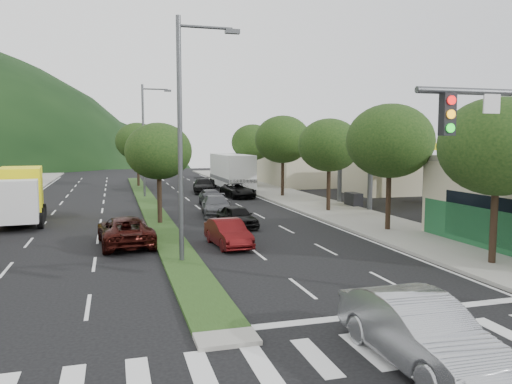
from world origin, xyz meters
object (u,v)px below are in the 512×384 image
object	(u,v)px
box_truck	(20,197)
car_queue_f	(204,186)
tree_r_c	(329,145)
car_queue_e	(211,197)
sedan_silver	(419,331)
tree_r_e	(253,142)
car_queue_d	(238,191)
car_queue_b	(216,206)
tree_r_b	(390,141)
tree_med_near	(159,151)
suv_maroon	(125,231)
motorhome	(232,171)
streetlight_near	(185,128)
streetlight_mid	(146,135)
car_queue_a	(237,216)
tree_r_d	(283,139)
tree_med_far	(138,141)
car_queue_c	(228,233)
tree_r_a	(497,147)

from	to	relation	value
box_truck	car_queue_f	bearing A→B (deg)	-138.70
tree_r_c	car_queue_e	bearing A→B (deg)	142.55
sedan_silver	car_queue_e	xyz separation A→B (m)	(0.76, 28.64, -0.12)
tree_r_e	car_queue_e	size ratio (longest dim) A/B	1.69
car_queue_d	car_queue_e	xyz separation A→B (m)	(-3.39, -5.00, 0.04)
sedan_silver	car_queue_d	world-z (taller)	sedan_silver
sedan_silver	car_queue_b	bearing A→B (deg)	88.44
tree_r_b	tree_med_near	world-z (taller)	tree_r_b
box_truck	tree_r_e	bearing A→B (deg)	-141.81
suv_maroon	motorhome	bearing A→B (deg)	-118.42
tree_r_e	streetlight_near	distance (m)	34.11
streetlight_mid	sedan_silver	size ratio (longest dim) A/B	2.08
tree_med_near	car_queue_f	size ratio (longest dim) A/B	1.25
car_queue_a	car_queue_f	bearing A→B (deg)	78.07
tree_r_b	car_queue_e	xyz separation A→B (m)	(-7.37, 13.64, -4.36)
streetlight_near	tree_r_d	bearing A→B (deg)	61.80
car_queue_b	car_queue_e	bearing A→B (deg)	89.78
car_queue_d	tree_med_far	bearing A→B (deg)	113.69
car_queue_d	sedan_silver	bearing A→B (deg)	-104.36
streetlight_near	motorhome	bearing A→B (deg)	73.29
tree_r_e	car_queue_c	xyz separation A→B (m)	(-9.43, -29.36, -4.24)
sedan_silver	tree_r_a	bearing A→B (deg)	39.53
car_queue_a	streetlight_mid	bearing A→B (deg)	95.61
suv_maroon	motorhome	xyz separation A→B (m)	(11.17, 25.09, 1.25)
tree_r_a	motorhome	size ratio (longest dim) A/B	0.69
car_queue_e	box_truck	size ratio (longest dim) A/B	0.56
tree_r_d	car_queue_e	bearing A→B (deg)	-149.39
tree_r_b	car_queue_a	world-z (taller)	tree_r_b
tree_r_e	tree_med_near	bearing A→B (deg)	-118.61
tree_med_near	car_queue_e	distance (m)	9.69
car_queue_b	tree_r_c	bearing A→B (deg)	2.17
tree_med_near	tree_med_far	bearing A→B (deg)	90.00
car_queue_c	car_queue_d	world-z (taller)	car_queue_c
tree_r_b	car_queue_c	xyz separation A→B (m)	(-9.43, -1.36, -4.39)
car_queue_b	car_queue_f	world-z (taller)	car_queue_f
tree_r_c	car_queue_a	world-z (taller)	tree_r_c
tree_r_a	suv_maroon	world-z (taller)	tree_r_a
tree_r_d	streetlight_mid	size ratio (longest dim) A/B	0.72
streetlight_near	car_queue_a	bearing A→B (deg)	62.14
tree_med_far	streetlight_mid	world-z (taller)	streetlight_mid
suv_maroon	tree_r_e	bearing A→B (deg)	-121.44
tree_r_e	sedan_silver	distance (m)	43.95
tree_med_near	streetlight_near	bearing A→B (deg)	-88.82
tree_r_b	sedan_silver	xyz separation A→B (m)	(-8.13, -15.00, -4.24)
tree_r_c	car_queue_f	bearing A→B (deg)	111.64
streetlight_near	car_queue_b	world-z (taller)	streetlight_near
car_queue_c	motorhome	xyz separation A→B (m)	(6.43, 26.65, 1.32)
motorhome	tree_r_d	bearing A→B (deg)	-67.32
streetlight_mid	car_queue_b	size ratio (longest dim) A/B	2.16
tree_r_b	car_queue_d	bearing A→B (deg)	102.03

